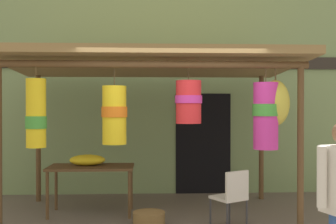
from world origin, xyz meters
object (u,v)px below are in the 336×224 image
at_px(flower_heap_on_table, 88,160).
at_px(folding_chair, 232,194).
at_px(wicker_basket_by_table, 149,220).
at_px(display_table, 91,171).

xyz_separation_m(flower_heap_on_table, folding_chair, (2.15, -1.05, -0.36)).
bearing_deg(wicker_basket_by_table, flower_heap_on_table, 138.95).
bearing_deg(display_table, folding_chair, -25.31).
height_order(flower_heap_on_table, wicker_basket_by_table, flower_heap_on_table).
bearing_deg(folding_chair, flower_heap_on_table, 153.90).
bearing_deg(display_table, wicker_basket_by_table, -40.61).
height_order(display_table, folding_chair, folding_chair).
distance_m(display_table, wicker_basket_by_table, 1.36).
relative_size(display_table, folding_chair, 1.62).
bearing_deg(wicker_basket_by_table, folding_chair, -9.42).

